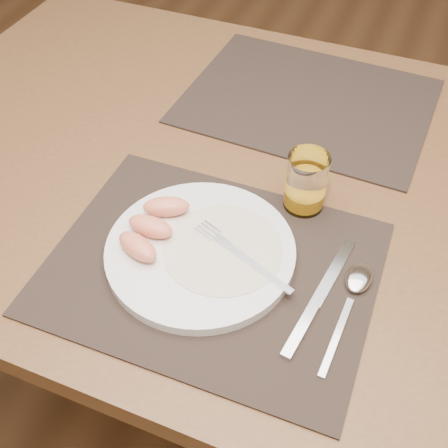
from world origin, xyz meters
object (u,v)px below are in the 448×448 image
spoon (356,286)px  juice_glass (306,184)px  placemat_near (212,267)px  fork (235,251)px  knife (315,305)px  placemat_far (307,101)px  table (266,208)px  plate (200,251)px

spoon → juice_glass: bearing=131.1°
placemat_near → fork: 0.04m
knife → juice_glass: juice_glass is taller
placemat_far → fork: bearing=-88.0°
table → placemat_near: placemat_near is taller
fork → table: bearing=94.8°
knife → fork: bearing=164.6°
placemat_far → spoon: (0.18, -0.40, 0.01)m
placemat_far → knife: knife is taller
table → placemat_far: (0.00, 0.22, 0.09)m
plate → juice_glass: size_ratio=2.86×
table → plate: size_ratio=5.19×
placemat_far → plate: 0.43m
plate → juice_glass: bearing=55.3°
fork → spoon: size_ratio=0.88×
table → placemat_far: 0.24m
fork → spoon: fork is taller
table → fork: fork is taller
table → plate: 0.23m
plate → spoon: 0.22m
table → placemat_far: placemat_far is taller
fork → juice_glass: (0.06, 0.14, 0.02)m
plate → fork: bearing=12.7°
spoon → juice_glass: 0.17m
table → juice_glass: bearing=-35.3°
table → spoon: (0.19, -0.18, 0.09)m
knife → spoon: (0.04, 0.05, 0.00)m
knife → juice_glass: size_ratio=2.33×
plate → placemat_far: bearing=85.4°
table → fork: 0.22m
placemat_near → juice_glass: juice_glass is taller
plate → placemat_near: bearing=-30.6°
placemat_near → plate: (-0.02, 0.01, 0.01)m
placemat_near → placemat_far: size_ratio=1.00×
knife → plate: bearing=172.2°
plate → knife: size_ratio=1.23×
fork → placemat_far: bearing=92.0°
table → placemat_far: size_ratio=3.11×
juice_glass → spoon: bearing=-48.9°
placemat_far → knife: bearing=-72.6°
placemat_near → fork: size_ratio=2.68×
knife → juice_glass: bearing=111.2°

